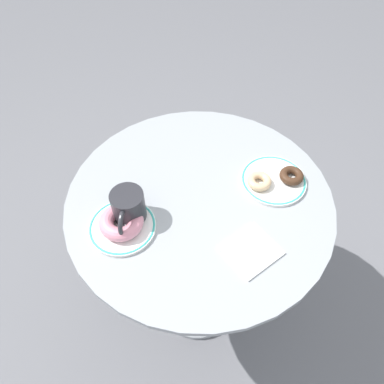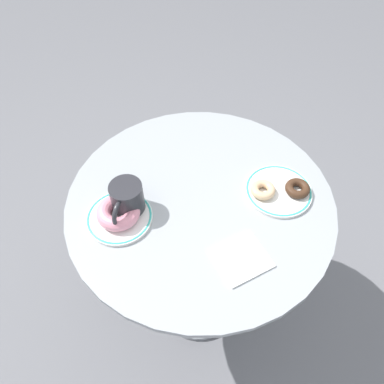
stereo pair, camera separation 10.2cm
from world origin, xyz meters
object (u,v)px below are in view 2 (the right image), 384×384
donut_glazed (263,190)px  coffee_mug (127,199)px  cafe_table (199,235)px  plate_left (120,217)px  donut_pink_frosted (118,212)px  donut_chocolate (297,188)px  plate_right (279,192)px  paper_napkin (241,258)px

donut_glazed → coffee_mug: size_ratio=0.55×
cafe_table → plate_left: 0.31m
donut_pink_frosted → donut_chocolate: 0.51m
plate_right → donut_glazed: (-0.05, -0.00, 0.02)m
donut_pink_frosted → plate_right: bearing=5.3°
paper_napkin → coffee_mug: coffee_mug is taller
donut_pink_frosted → cafe_table: bearing=11.3°
cafe_table → plate_right: plate_right is taller
cafe_table → coffee_mug: 0.32m
cafe_table → donut_pink_frosted: size_ratio=6.53×
cafe_table → donut_pink_frosted: donut_pink_frosted is taller
plate_left → cafe_table: bearing=11.1°
donut_pink_frosted → coffee_mug: size_ratio=0.92×
cafe_table → donut_glazed: (0.18, -0.01, 0.22)m
plate_right → donut_glazed: bearing=-177.9°
cafe_table → donut_glazed: bearing=-1.6°
plate_right → donut_chocolate: donut_chocolate is taller
donut_chocolate → paper_napkin: donut_chocolate is taller
donut_pink_frosted → plate_left: bearing=120.0°
plate_right → donut_pink_frosted: size_ratio=1.63×
plate_left → plate_right: same height
plate_left → paper_napkin: bearing=-26.9°
cafe_table → paper_napkin: bearing=-68.2°
donut_pink_frosted → donut_chocolate: (0.51, 0.04, -0.01)m
donut_glazed → plate_left: bearing=-174.4°
cafe_table → coffee_mug: coffee_mug is taller
plate_right → donut_chocolate: 0.05m
paper_napkin → donut_pink_frosted: bearing=153.1°
donut_chocolate → paper_napkin: bearing=-135.9°
donut_pink_frosted → paper_napkin: bearing=-26.9°
donut_chocolate → donut_glazed: same height
coffee_mug → donut_pink_frosted: bearing=-133.6°
plate_left → donut_glazed: bearing=5.6°
coffee_mug → plate_right: bearing=2.1°
donut_chocolate → donut_glazed: (-0.10, 0.01, 0.00)m
cafe_table → donut_glazed: 0.29m
plate_left → donut_chocolate: donut_chocolate is taller
cafe_table → coffee_mug: size_ratio=6.00×
plate_left → coffee_mug: 0.06m
plate_left → coffee_mug: bearing=45.3°
plate_left → coffee_mug: coffee_mug is taller
paper_napkin → plate_right: bearing=53.3°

